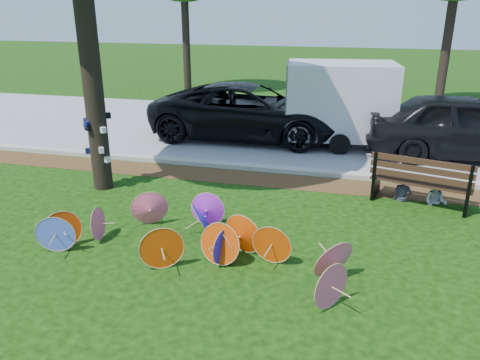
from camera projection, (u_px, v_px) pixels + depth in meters
The scene contains 11 objects.
ground at pixel (180, 271), 7.62m from camera, with size 90.00×90.00×0.00m, color black.
mulch_strip at pixel (245, 178), 11.70m from camera, with size 90.00×1.00×0.01m, color #472D16.
curb at pixel (251, 167), 12.32m from camera, with size 90.00×0.30×0.12m, color #B7B5AD.
street at pixel (278, 131), 16.11m from camera, with size 90.00×8.00×0.01m, color gray.
parasol_pile at pixel (197, 236), 8.00m from camera, with size 5.50×2.45×0.75m.
black_van at pixel (249, 112), 14.98m from camera, with size 2.87×6.22×1.73m, color black.
dark_pickup at pixel (465, 127), 12.96m from camera, with size 2.14×5.31×1.81m, color black.
cargo_trailer at pixel (340, 100), 14.03m from camera, with size 3.13×1.98×2.79m, color silver.
park_bench at pixel (422, 179), 10.04m from camera, with size 2.10×0.80×1.10m, color black, non-canonical shape.
person_left at pixel (405, 177), 10.17m from camera, with size 0.40×0.26×1.09m, color #333546.
person_right at pixel (438, 182), 10.03m from camera, with size 0.48×0.38×1.00m, color silver.
Camera 1 is at (2.57, -6.18, 4.05)m, focal length 35.00 mm.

